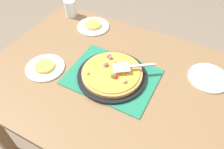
{
  "coord_description": "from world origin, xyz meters",
  "views": [
    {
      "loc": [
        0.38,
        -0.73,
        1.66
      ],
      "look_at": [
        0.0,
        0.0,
        0.77
      ],
      "focal_mm": 35.68,
      "sensor_mm": 36.0,
      "label": 1
    }
  ],
  "objects": [
    {
      "name": "plate_far_right",
      "position": [
        -0.37,
        -0.12,
        0.76
      ],
      "size": [
        0.22,
        0.22,
        0.01
      ],
      "primitive_type": "cylinder",
      "color": "white",
      "rests_on": "dining_table"
    },
    {
      "name": "cup_near",
      "position": [
        -0.55,
        0.4,
        0.81
      ],
      "size": [
        0.08,
        0.08,
        0.12
      ],
      "primitive_type": "cylinder",
      "color": "white",
      "rests_on": "dining_table"
    },
    {
      "name": "ground_plane",
      "position": [
        0.0,
        0.0,
        0.0
      ],
      "size": [
        8.0,
        8.0,
        0.0
      ],
      "primitive_type": "plane",
      "color": "#84705B"
    },
    {
      "name": "served_slice_left",
      "position": [
        -0.33,
        0.35,
        0.77
      ],
      "size": [
        0.11,
        0.11,
        0.02
      ],
      "primitive_type": "cylinder",
      "color": "#EAB747",
      "rests_on": "plate_near_left"
    },
    {
      "name": "pizza",
      "position": [
        -0.0,
        0.0,
        0.78
      ],
      "size": [
        0.33,
        0.33,
        0.05
      ],
      "color": "tan",
      "rests_on": "pizza_pan"
    },
    {
      "name": "pizza_pan",
      "position": [
        0.0,
        0.0,
        0.76
      ],
      "size": [
        0.38,
        0.38,
        0.01
      ],
      "primitive_type": "cylinder",
      "color": "black",
      "rests_on": "placemat"
    },
    {
      "name": "placemat",
      "position": [
        0.0,
        0.0,
        0.75
      ],
      "size": [
        0.48,
        0.36,
        0.01
      ],
      "primitive_type": "cube",
      "color": "#237F5B",
      "rests_on": "dining_table"
    },
    {
      "name": "plate_near_left",
      "position": [
        -0.33,
        0.35,
        0.76
      ],
      "size": [
        0.22,
        0.22,
        0.01
      ],
      "primitive_type": "cylinder",
      "color": "white",
      "rests_on": "dining_table"
    },
    {
      "name": "plate_side",
      "position": [
        0.47,
        0.24,
        0.76
      ],
      "size": [
        0.22,
        0.22,
        0.01
      ],
      "primitive_type": "cylinder",
      "color": "white",
      "rests_on": "dining_table"
    },
    {
      "name": "pizza_server",
      "position": [
        0.08,
        0.06,
        0.82
      ],
      "size": [
        0.21,
        0.17,
        0.01
      ],
      "color": "silver",
      "rests_on": "pizza"
    },
    {
      "name": "dining_table",
      "position": [
        0.0,
        0.0,
        0.64
      ],
      "size": [
        1.4,
        1.0,
        0.75
      ],
      "color": "olive",
      "rests_on": "ground_plane"
    },
    {
      "name": "served_slice_right",
      "position": [
        -0.37,
        -0.12,
        0.77
      ],
      "size": [
        0.11,
        0.11,
        0.02
      ],
      "primitive_type": "cylinder",
      "color": "#EAB747",
      "rests_on": "plate_far_right"
    }
  ]
}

